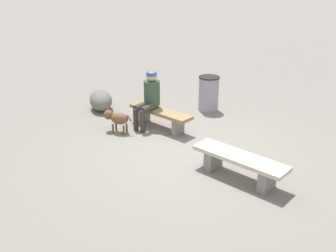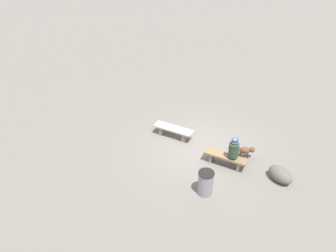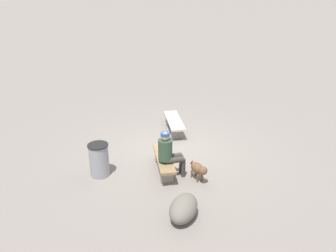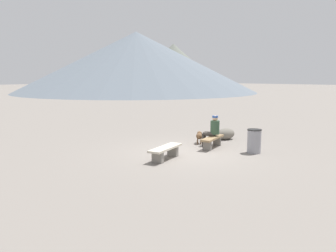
{
  "view_description": "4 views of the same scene",
  "coord_description": "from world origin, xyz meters",
  "px_view_note": "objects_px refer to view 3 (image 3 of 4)",
  "views": [
    {
      "loc": [
        -5.21,
        4.07,
        3.26
      ],
      "look_at": [
        -0.19,
        0.55,
        0.71
      ],
      "focal_mm": 39.74,
      "sensor_mm": 36.0,
      "label": 1
    },
    {
      "loc": [
        5.5,
        -8.38,
        7.66
      ],
      "look_at": [
        -1.27,
        -0.56,
        0.81
      ],
      "focal_mm": 34.01,
      "sensor_mm": 36.0,
      "label": 2
    },
    {
      "loc": [
        8.91,
        0.38,
        4.67
      ],
      "look_at": [
        -0.74,
        -0.24,
        0.47
      ],
      "focal_mm": 36.13,
      "sensor_mm": 36.0,
      "label": 3
    },
    {
      "loc": [
        -9.71,
        -7.53,
        2.8
      ],
      "look_at": [
        0.23,
        1.23,
        0.83
      ],
      "focal_mm": 36.23,
      "sensor_mm": 36.0,
      "label": 4
    }
  ],
  "objects_px": {
    "trash_bin": "(99,160)",
    "bench_left": "(174,123)",
    "bench_right": "(164,161)",
    "seated_person": "(169,151)",
    "boulder": "(184,208)",
    "dog": "(199,169)"
  },
  "relations": [
    {
      "from": "bench_right",
      "to": "dog",
      "type": "distance_m",
      "value": 0.97
    },
    {
      "from": "seated_person",
      "to": "bench_left",
      "type": "bearing_deg",
      "value": 162.45
    },
    {
      "from": "trash_bin",
      "to": "boulder",
      "type": "distance_m",
      "value": 2.72
    },
    {
      "from": "trash_bin",
      "to": "bench_left",
      "type": "bearing_deg",
      "value": 148.01
    },
    {
      "from": "bench_left",
      "to": "seated_person",
      "type": "xyz_separation_m",
      "value": [
        2.81,
        -0.01,
        0.43
      ]
    },
    {
      "from": "seated_person",
      "to": "trash_bin",
      "type": "relative_size",
      "value": 1.43
    },
    {
      "from": "bench_right",
      "to": "seated_person",
      "type": "distance_m",
      "value": 0.48
    },
    {
      "from": "seated_person",
      "to": "trash_bin",
      "type": "height_order",
      "value": "seated_person"
    },
    {
      "from": "bench_left",
      "to": "trash_bin",
      "type": "relative_size",
      "value": 1.95
    },
    {
      "from": "trash_bin",
      "to": "bench_right",
      "type": "bearing_deg",
      "value": 99.34
    },
    {
      "from": "bench_left",
      "to": "bench_right",
      "type": "xyz_separation_m",
      "value": [
        2.59,
        -0.15,
        0.03
      ]
    },
    {
      "from": "bench_left",
      "to": "bench_right",
      "type": "distance_m",
      "value": 2.59
    },
    {
      "from": "bench_left",
      "to": "bench_right",
      "type": "bearing_deg",
      "value": -16.04
    },
    {
      "from": "seated_person",
      "to": "boulder",
      "type": "relative_size",
      "value": 1.37
    },
    {
      "from": "seated_person",
      "to": "trash_bin",
      "type": "distance_m",
      "value": 1.8
    },
    {
      "from": "seated_person",
      "to": "dog",
      "type": "relative_size",
      "value": 2.14
    },
    {
      "from": "trash_bin",
      "to": "boulder",
      "type": "xyz_separation_m",
      "value": [
        1.6,
        2.2,
        -0.19
      ]
    },
    {
      "from": "dog",
      "to": "boulder",
      "type": "relative_size",
      "value": 0.64
    },
    {
      "from": "bench_left",
      "to": "dog",
      "type": "height_order",
      "value": "dog"
    },
    {
      "from": "bench_left",
      "to": "trash_bin",
      "type": "distance_m",
      "value": 3.37
    },
    {
      "from": "trash_bin",
      "to": "boulder",
      "type": "bearing_deg",
      "value": 53.92
    },
    {
      "from": "trash_bin",
      "to": "boulder",
      "type": "height_order",
      "value": "trash_bin"
    }
  ]
}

